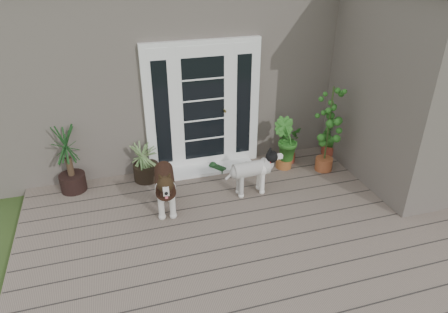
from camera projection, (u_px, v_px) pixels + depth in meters
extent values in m
cube|color=#6B5B4C|center=(261.00, 245.00, 5.33)|extent=(6.20, 4.60, 0.12)
cube|color=#665E54|center=(188.00, 54.00, 8.21)|extent=(7.40, 4.00, 3.10)
cube|color=#665E54|center=(414.00, 89.00, 6.29)|extent=(1.60, 2.40, 3.10)
cube|color=white|center=(203.00, 107.00, 6.60)|extent=(1.90, 0.14, 2.15)
cube|color=white|center=(208.00, 169.00, 6.93)|extent=(1.60, 0.40, 0.05)
imported|color=#1C4E16|center=(289.00, 148.00, 7.10)|extent=(0.56, 0.56, 0.51)
imported|color=#1E5217|center=(285.00, 150.00, 6.87)|extent=(0.63, 0.63, 0.67)
imported|color=#295F1B|center=(331.00, 138.00, 7.36)|extent=(0.46, 0.46, 0.59)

